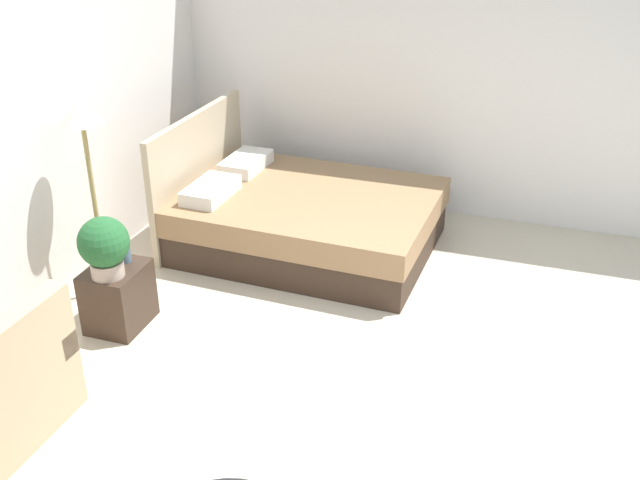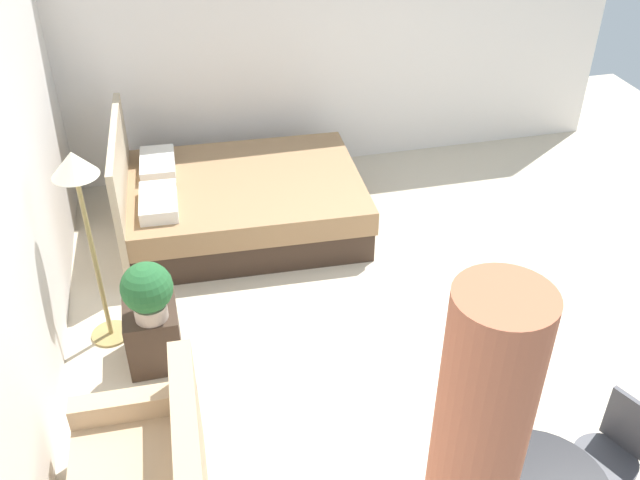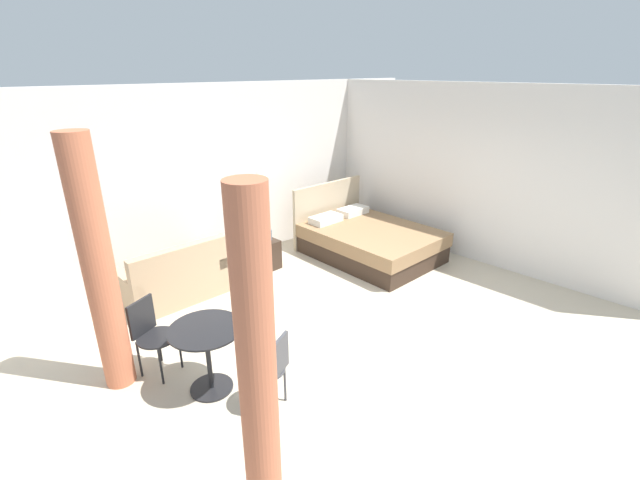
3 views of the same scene
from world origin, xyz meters
name	(u,v)px [view 2 (image 2 of 3)]	position (x,y,z in m)	size (l,w,h in m)	color
ground_plane	(436,321)	(0.00, 0.00, -0.01)	(8.87, 8.92, 0.02)	beige
wall_back	(4,217)	(0.00, 2.96, 1.44)	(8.87, 0.12, 2.88)	silver
wall_right	(344,31)	(2.93, 0.00, 1.44)	(0.12, 5.92, 2.88)	silver
bed	(237,202)	(1.73, 1.35, 0.29)	(1.73, 2.26, 1.13)	#38281E
nightstand	(153,333)	(0.10, 2.21, 0.24)	(0.47, 0.38, 0.48)	#38281E
potted_plant	(147,290)	(0.00, 2.20, 0.73)	(0.36, 0.36, 0.45)	tan
vase	(150,289)	(0.22, 2.19, 0.57)	(0.09, 0.09, 0.17)	slate
floor_lamp	(79,189)	(0.45, 2.55, 1.33)	(0.32, 0.32, 1.62)	#99844C
cafe_chair_near_window	(615,446)	(-1.80, -0.35, 0.49)	(0.48, 0.48, 0.81)	#3F3F44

